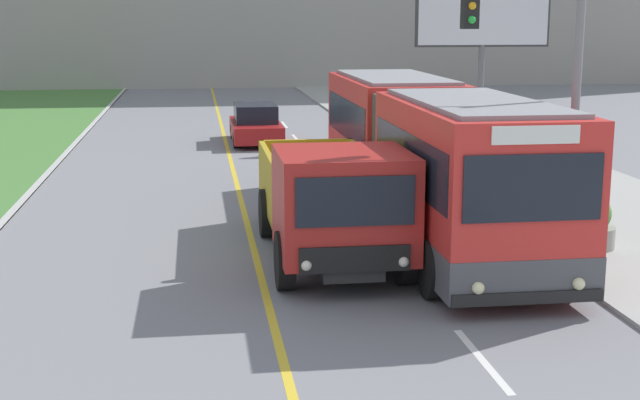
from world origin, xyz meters
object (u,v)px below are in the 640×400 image
at_px(car_distant, 256,125).
at_px(billboard_large, 483,9).
at_px(dump_truck, 335,206).
at_px(planter_round_near, 591,225).
at_px(planter_round_second, 523,191).
at_px(traffic_light_mast, 542,77).
at_px(city_bus, 427,157).

bearing_deg(car_distant, billboard_large, -3.46).
relative_size(dump_truck, planter_round_near, 6.16).
bearing_deg(planter_round_second, traffic_light_mast, -108.12).
relative_size(city_bus, planter_round_second, 11.79).
relative_size(car_distant, traffic_light_mast, 0.76).
height_order(dump_truck, planter_round_second, dump_truck).
xyz_separation_m(city_bus, billboard_large, (5.71, 13.78, 3.31)).
relative_size(city_bus, dump_truck, 1.91).
distance_m(billboard_large, planter_round_second, 13.78).
distance_m(billboard_large, planter_round_near, 17.07).
xyz_separation_m(city_bus, car_distant, (-2.84, 14.29, -0.94)).
relative_size(car_distant, planter_round_second, 3.96).
xyz_separation_m(city_bus, planter_round_second, (2.69, 1.07, -1.07)).
height_order(city_bus, car_distant, city_bus).
xyz_separation_m(traffic_light_mast, billboard_large, (4.53, 17.33, 1.32)).
bearing_deg(dump_truck, billboard_large, 63.79).
bearing_deg(dump_truck, city_bus, 49.44).
distance_m(dump_truck, planter_round_near, 5.40).
xyz_separation_m(dump_truck, planter_round_second, (5.22, 4.02, -0.66)).
relative_size(traffic_light_mast, planter_round_second, 5.22).
distance_m(car_distant, traffic_light_mast, 18.53).
bearing_deg(billboard_large, traffic_light_mast, -104.66).
bearing_deg(planter_round_near, dump_truck, -174.69).
height_order(dump_truck, planter_round_near, dump_truck).
bearing_deg(car_distant, traffic_light_mast, -77.34).
bearing_deg(dump_truck, planter_round_near, 5.31).
bearing_deg(planter_round_second, billboard_large, 76.63).
relative_size(billboard_large, planter_round_second, 6.17).
distance_m(car_distant, planter_round_second, 14.33).
bearing_deg(dump_truck, car_distant, 91.02).
bearing_deg(car_distant, planter_round_second, -67.34).
bearing_deg(planter_round_near, traffic_light_mast, -146.19).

